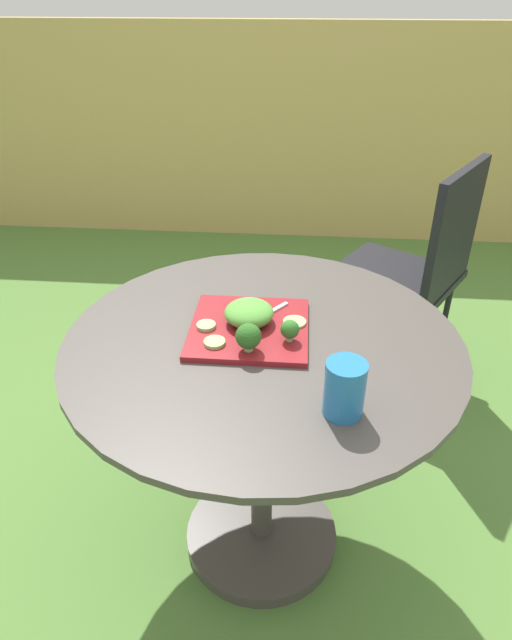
{
  "coord_description": "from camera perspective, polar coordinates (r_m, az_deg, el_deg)",
  "views": [
    {
      "loc": [
        0.07,
        -1.06,
        1.43
      ],
      "look_at": [
        -0.02,
        0.01,
        0.76
      ],
      "focal_mm": 31.14,
      "sensor_mm": 36.0,
      "label": 1
    }
  ],
  "objects": [
    {
      "name": "cucumber_slice_2",
      "position": [
        1.29,
        -5.15,
        -0.57
      ],
      "size": [
        0.04,
        0.04,
        0.01
      ],
      "primitive_type": "cylinder",
      "color": "#8EB766",
      "rests_on": "salad_plate"
    },
    {
      "name": "lettuce_mound",
      "position": [
        1.3,
        -0.72,
        0.74
      ],
      "size": [
        0.12,
        0.12,
        0.05
      ],
      "primitive_type": "ellipsoid",
      "color": "#519338",
      "rests_on": "salad_plate"
    },
    {
      "name": "ground_plane",
      "position": [
        1.78,
        0.55,
        -21.48
      ],
      "size": [
        12.0,
        12.0,
        0.0
      ],
      "primitive_type": "plane",
      "color": "#4C7533"
    },
    {
      "name": "patio_chair",
      "position": [
        2.15,
        16.3,
        5.67
      ],
      "size": [
        0.61,
        0.61,
        0.9
      ],
      "color": "black",
      "rests_on": "ground_plane"
    },
    {
      "name": "cucumber_slice_1",
      "position": [
        1.31,
        3.99,
        -0.2
      ],
      "size": [
        0.05,
        0.05,
        0.01
      ],
      "primitive_type": "cylinder",
      "color": "#8EB766",
      "rests_on": "salad_plate"
    },
    {
      "name": "bamboo_fence",
      "position": [
        3.47,
        3.69,
        18.32
      ],
      "size": [
        8.0,
        0.08,
        1.23
      ],
      "primitive_type": "cube",
      "color": "tan",
      "rests_on": "ground_plane"
    },
    {
      "name": "drinking_glass",
      "position": [
        1.06,
        9.06,
        -7.24
      ],
      "size": [
        0.08,
        0.08,
        0.11
      ],
      "color": "#236BA8",
      "rests_on": "patio_table"
    },
    {
      "name": "broccoli_floret_0",
      "position": [
        1.23,
        3.49,
        -0.99
      ],
      "size": [
        0.04,
        0.04,
        0.05
      ],
      "color": "#99B770",
      "rests_on": "salad_plate"
    },
    {
      "name": "cucumber_slice_0",
      "position": [
        1.24,
        -4.29,
        -2.29
      ],
      "size": [
        0.05,
        0.05,
        0.01
      ],
      "primitive_type": "cylinder",
      "color": "#8EB766",
      "rests_on": "salad_plate"
    },
    {
      "name": "broccoli_floret_1",
      "position": [
        1.19,
        -0.78,
        -1.71
      ],
      "size": [
        0.06,
        0.06,
        0.07
      ],
      "color": "#99B770",
      "rests_on": "salad_plate"
    },
    {
      "name": "fork",
      "position": [
        1.32,
        0.57,
        0.29
      ],
      "size": [
        0.11,
        0.13,
        0.0
      ],
      "color": "silver",
      "rests_on": "salad_plate"
    },
    {
      "name": "salad_plate",
      "position": [
        1.3,
        -0.7,
        -0.86
      ],
      "size": [
        0.27,
        0.27,
        0.01
      ],
      "primitive_type": "cube",
      "color": "maroon",
      "rests_on": "patio_table"
    },
    {
      "name": "patio_table",
      "position": [
        1.43,
        0.65,
        -10.27
      ],
      "size": [
        0.92,
        0.92,
        0.72
      ],
      "color": "#423D38",
      "rests_on": "ground_plane"
    }
  ]
}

